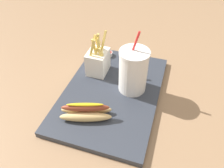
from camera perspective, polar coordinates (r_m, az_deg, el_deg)
ground_plane at (r=0.80m, az=0.00°, el=-3.17°), size 2.40×2.40×0.02m
food_tray at (r=0.79m, az=0.00°, el=-2.15°), size 0.48×0.32×0.02m
soda_cup at (r=0.74m, az=5.43°, el=3.36°), size 0.10×0.10×0.22m
fries_basket at (r=0.83m, az=-3.62°, el=5.91°), size 0.09×0.07×0.16m
hot_dog_1 at (r=0.69m, az=-6.69°, el=-7.04°), size 0.10×0.17×0.06m
ketchup_cup_1 at (r=0.94m, az=-1.06°, el=7.77°), size 0.04×0.04×0.02m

